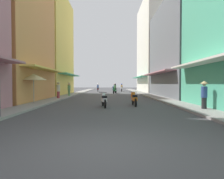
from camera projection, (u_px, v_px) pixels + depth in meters
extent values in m
plane|color=#424244|center=(109.00, 95.00, 26.05)|extent=(111.35, 111.35, 0.00)
cube|color=gray|center=(70.00, 95.00, 26.01)|extent=(1.59, 58.61, 0.12)
cube|color=gray|center=(149.00, 95.00, 26.08)|extent=(1.59, 58.61, 0.12)
cube|color=#D88C4C|center=(6.00, 29.00, 17.06)|extent=(6.00, 8.89, 12.54)
cube|color=#EFD159|center=(46.00, 69.00, 17.18)|extent=(1.10, 8.00, 0.12)
cube|color=#EFD159|center=(45.00, 46.00, 27.25)|extent=(6.00, 10.42, 13.70)
cube|color=#4CB28C|center=(70.00, 75.00, 27.39)|extent=(1.10, 9.38, 0.12)
cube|color=silver|center=(216.00, 59.00, 9.94)|extent=(1.10, 11.24, 0.12)
cube|color=slate|center=(186.00, 51.00, 22.96)|extent=(6.00, 12.78, 10.80)
cube|color=#B7727F|center=(156.00, 73.00, 23.01)|extent=(1.10, 11.50, 0.12)
cube|color=silver|center=(158.00, 47.00, 36.84)|extent=(6.00, 13.57, 16.76)
cube|color=#4CB28C|center=(139.00, 77.00, 36.98)|extent=(1.10, 12.21, 0.12)
cylinder|color=black|center=(103.00, 102.00, 13.52)|extent=(0.17, 0.57, 0.56)
cylinder|color=black|center=(105.00, 104.00, 12.29)|extent=(0.17, 0.57, 0.56)
cube|color=silver|center=(104.00, 100.00, 12.85)|extent=(0.44, 1.03, 0.24)
cube|color=black|center=(104.00, 97.00, 12.65)|extent=(0.37, 0.60, 0.14)
cylinder|color=silver|center=(103.00, 96.00, 13.39)|extent=(0.28, 0.28, 0.45)
cylinder|color=black|center=(103.00, 92.00, 13.38)|extent=(0.55, 0.12, 0.03)
cylinder|color=black|center=(114.00, 92.00, 30.24)|extent=(0.24, 0.56, 0.56)
cylinder|color=black|center=(116.00, 92.00, 31.44)|extent=(0.24, 0.56, 0.56)
cube|color=#197233|center=(115.00, 90.00, 30.88)|extent=(0.56, 1.04, 0.24)
cube|color=black|center=(115.00, 89.00, 31.07)|extent=(0.43, 0.62, 0.14)
cylinder|color=#197233|center=(114.00, 89.00, 30.35)|extent=(0.28, 0.28, 0.45)
cylinder|color=black|center=(114.00, 88.00, 30.34)|extent=(0.53, 0.19, 0.03)
cylinder|color=#598C59|center=(115.00, 87.00, 31.01)|extent=(0.34, 0.34, 0.55)
sphere|color=black|center=(115.00, 84.00, 31.00)|extent=(0.26, 0.26, 0.26)
cylinder|color=black|center=(133.00, 101.00, 14.31)|extent=(0.10, 0.56, 0.56)
cylinder|color=black|center=(136.00, 103.00, 13.06)|extent=(0.10, 0.56, 0.56)
cube|color=orange|center=(134.00, 99.00, 13.63)|extent=(0.32, 1.01, 0.24)
cube|color=black|center=(135.00, 96.00, 13.42)|extent=(0.30, 0.57, 0.14)
cylinder|color=orange|center=(133.00, 95.00, 14.17)|extent=(0.28, 0.28, 0.45)
cylinder|color=black|center=(133.00, 92.00, 14.17)|extent=(0.55, 0.05, 0.03)
cylinder|color=black|center=(98.00, 90.00, 39.17)|extent=(0.13, 0.57, 0.56)
cylinder|color=black|center=(98.00, 90.00, 37.93)|extent=(0.13, 0.57, 0.56)
cube|color=maroon|center=(98.00, 89.00, 38.50)|extent=(0.37, 1.02, 0.24)
cube|color=black|center=(98.00, 88.00, 38.29)|extent=(0.33, 0.58, 0.14)
cylinder|color=maroon|center=(98.00, 88.00, 39.04)|extent=(0.28, 0.28, 0.45)
cylinder|color=black|center=(98.00, 87.00, 39.03)|extent=(0.55, 0.08, 0.03)
cylinder|color=#334C8C|center=(98.00, 86.00, 38.33)|extent=(0.34, 0.34, 0.55)
sphere|color=#B2B2B7|center=(98.00, 84.00, 38.32)|extent=(0.26, 0.26, 0.26)
cylinder|color=black|center=(113.00, 89.00, 43.27)|extent=(0.24, 0.56, 0.56)
cylinder|color=black|center=(115.00, 90.00, 42.08)|extent=(0.24, 0.56, 0.56)
cube|color=#1E38B7|center=(114.00, 89.00, 42.62)|extent=(0.56, 1.04, 0.24)
cube|color=black|center=(114.00, 88.00, 42.42)|extent=(0.43, 0.62, 0.14)
cylinder|color=#1E38B7|center=(113.00, 88.00, 43.14)|extent=(0.28, 0.28, 0.45)
cylinder|color=black|center=(113.00, 86.00, 43.13)|extent=(0.54, 0.19, 0.03)
cylinder|color=#334C8C|center=(114.00, 86.00, 42.46)|extent=(0.34, 0.34, 0.55)
sphere|color=orange|center=(114.00, 84.00, 42.45)|extent=(0.26, 0.26, 0.26)
cylinder|color=black|center=(122.00, 90.00, 38.96)|extent=(0.14, 0.57, 0.56)
cylinder|color=black|center=(122.00, 90.00, 40.20)|extent=(0.14, 0.57, 0.56)
cube|color=#B2B2B7|center=(122.00, 89.00, 39.62)|extent=(0.38, 1.02, 0.24)
cube|color=black|center=(122.00, 88.00, 39.82)|extent=(0.34, 0.59, 0.14)
cylinder|color=#B2B2B7|center=(122.00, 88.00, 39.07)|extent=(0.28, 0.28, 0.45)
cylinder|color=black|center=(122.00, 87.00, 39.06)|extent=(0.55, 0.09, 0.03)
cylinder|color=#BF8C3F|center=(122.00, 86.00, 39.76)|extent=(0.34, 0.34, 0.55)
sphere|color=#1E38B7|center=(122.00, 84.00, 39.74)|extent=(0.26, 0.26, 0.26)
cylinder|color=black|center=(113.00, 91.00, 33.92)|extent=(0.22, 0.56, 0.56)
cylinder|color=black|center=(115.00, 91.00, 32.71)|extent=(0.22, 0.56, 0.56)
cube|color=black|center=(114.00, 90.00, 33.26)|extent=(0.52, 1.04, 0.24)
cube|color=black|center=(115.00, 89.00, 33.06)|extent=(0.41, 0.61, 0.14)
cylinder|color=black|center=(114.00, 89.00, 33.79)|extent=(0.28, 0.28, 0.45)
cylinder|color=black|center=(114.00, 87.00, 33.78)|extent=(0.54, 0.16, 0.03)
cylinder|color=#598C59|center=(115.00, 87.00, 33.10)|extent=(0.34, 0.34, 0.55)
sphere|color=#B2B2B7|center=(115.00, 84.00, 33.09)|extent=(0.26, 0.26, 0.26)
cylinder|color=#598C59|center=(69.00, 94.00, 23.36)|extent=(0.28, 0.28, 0.74)
cylinder|color=#598C59|center=(69.00, 88.00, 23.34)|extent=(0.34, 0.34, 0.62)
sphere|color=tan|center=(69.00, 84.00, 23.33)|extent=(0.22, 0.22, 0.22)
cylinder|color=#262628|center=(204.00, 104.00, 11.17)|extent=(0.28, 0.28, 0.75)
cylinder|color=#334C8C|center=(204.00, 92.00, 11.15)|extent=(0.34, 0.34, 0.64)
sphere|color=tan|center=(204.00, 84.00, 11.13)|extent=(0.22, 0.22, 0.22)
cone|color=#D1B77A|center=(204.00, 82.00, 11.13)|extent=(0.44, 0.44, 0.16)
cylinder|color=#99333F|center=(58.00, 95.00, 19.47)|extent=(0.28, 0.28, 0.78)
cylinder|color=beige|center=(58.00, 88.00, 19.45)|extent=(0.34, 0.34, 0.66)
sphere|color=tan|center=(58.00, 83.00, 19.43)|extent=(0.22, 0.22, 0.22)
cone|color=#D1B77A|center=(58.00, 82.00, 19.43)|extent=(0.44, 0.44, 0.16)
cylinder|color=#BF8C3F|center=(69.00, 92.00, 25.92)|extent=(0.28, 0.28, 0.78)
cylinder|color=#BF8C3F|center=(69.00, 87.00, 25.90)|extent=(0.34, 0.34, 0.66)
sphere|color=tan|center=(69.00, 84.00, 25.89)|extent=(0.22, 0.22, 0.22)
cone|color=#D1B77A|center=(69.00, 83.00, 25.88)|extent=(0.44, 0.44, 0.16)
cylinder|color=#99999E|center=(34.00, 90.00, 14.56)|extent=(0.05, 0.05, 2.10)
cone|color=beige|center=(34.00, 77.00, 14.54)|extent=(1.89, 1.89, 0.45)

